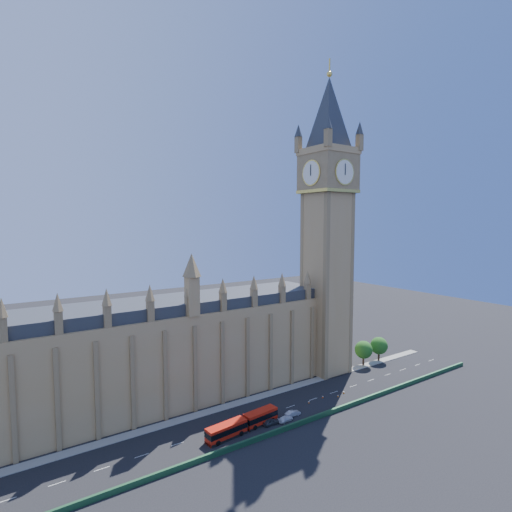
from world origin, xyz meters
TOP-DOWN VIEW (x-y plane):
  - ground at (0.00, 0.00)m, footprint 400.00×400.00m
  - palace_westminster at (-25.00, 22.00)m, footprint 120.00×20.00m
  - elizabeth_tower at (38.00, 13.99)m, footprint 20.59×20.59m
  - bridge_parapet at (0.00, -9.00)m, footprint 160.00×0.60m
  - kerb_north at (0.00, 9.50)m, footprint 160.00×3.00m
  - tree_east_near at (52.22, 10.08)m, footprint 6.00×6.00m
  - tree_east_far at (60.22, 10.08)m, footprint 6.00×6.00m
  - red_bus at (-5.10, -3.51)m, footprint 19.69×4.70m
  - car_grey at (2.10, -4.75)m, footprint 4.33×1.81m
  - car_silver at (9.26, -4.31)m, footprint 4.19×1.50m
  - car_white at (6.00, -5.42)m, footprint 4.45×2.18m
  - cone_a at (26.80, -2.81)m, footprint 0.47×0.47m
  - cone_b at (22.74, -0.98)m, footprint 0.48×0.48m
  - cone_c at (17.37, -1.22)m, footprint 0.45×0.45m
  - cone_d at (29.79, -2.13)m, footprint 0.52×0.52m

SIDE VIEW (x-z plane):
  - ground at x=0.00m, z-range 0.00..0.00m
  - kerb_north at x=0.00m, z-range 0.00..0.16m
  - cone_c at x=17.37m, z-range 0.00..0.64m
  - cone_a at x=26.80m, z-range 0.00..0.64m
  - cone_b at x=22.74m, z-range 0.00..0.71m
  - cone_d at x=29.79m, z-range -0.01..0.78m
  - bridge_parapet at x=0.00m, z-range 0.00..1.20m
  - car_white at x=6.00m, z-range 0.00..1.25m
  - car_silver at x=9.26m, z-range 0.00..1.38m
  - car_grey at x=2.10m, z-range 0.00..1.47m
  - red_bus at x=-5.10m, z-range 0.09..3.41m
  - tree_east_near at x=52.22m, z-range 1.39..9.89m
  - tree_east_far at x=60.22m, z-range 1.39..9.89m
  - palace_westminster at x=-25.00m, z-range -0.14..27.86m
  - elizabeth_tower at x=38.00m, z-range 2.06..107.06m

